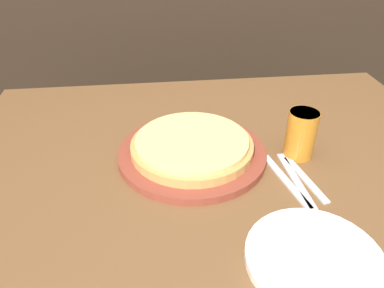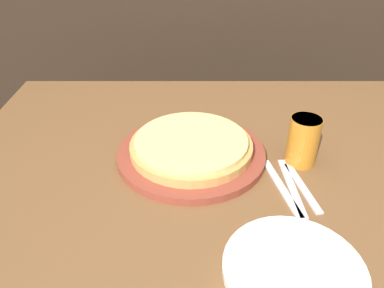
{
  "view_description": "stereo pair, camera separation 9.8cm",
  "coord_description": "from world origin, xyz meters",
  "px_view_note": "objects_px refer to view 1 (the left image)",
  "views": [
    {
      "loc": [
        -0.16,
        -0.8,
        1.28
      ],
      "look_at": [
        -0.07,
        0.02,
        0.75
      ],
      "focal_mm": 35.0,
      "sensor_mm": 36.0,
      "label": 1
    },
    {
      "loc": [
        -0.06,
        -0.81,
        1.28
      ],
      "look_at": [
        -0.07,
        0.02,
        0.75
      ],
      "focal_mm": 35.0,
      "sensor_mm": 36.0,
      "label": 2
    }
  ],
  "objects_px": {
    "dinner_plate": "(314,259)",
    "dinner_knife": "(295,180)",
    "pizza_on_board": "(192,149)",
    "beer_glass": "(301,132)",
    "fork": "(286,180)",
    "spoon": "(305,179)"
  },
  "relations": [
    {
      "from": "dinner_plate",
      "to": "dinner_knife",
      "type": "bearing_deg",
      "value": 78.05
    },
    {
      "from": "pizza_on_board",
      "to": "beer_glass",
      "type": "bearing_deg",
      "value": -4.79
    },
    {
      "from": "pizza_on_board",
      "to": "fork",
      "type": "height_order",
      "value": "pizza_on_board"
    },
    {
      "from": "fork",
      "to": "dinner_knife",
      "type": "bearing_deg",
      "value": 0.0
    },
    {
      "from": "fork",
      "to": "beer_glass",
      "type": "bearing_deg",
      "value": 57.35
    },
    {
      "from": "dinner_plate",
      "to": "spoon",
      "type": "bearing_deg",
      "value": 72.56
    },
    {
      "from": "beer_glass",
      "to": "dinner_plate",
      "type": "bearing_deg",
      "value": -105.18
    },
    {
      "from": "dinner_plate",
      "to": "pizza_on_board",
      "type": "bearing_deg",
      "value": 116.65
    },
    {
      "from": "pizza_on_board",
      "to": "dinner_plate",
      "type": "xyz_separation_m",
      "value": [
        0.19,
        -0.37,
        -0.02
      ]
    },
    {
      "from": "dinner_plate",
      "to": "dinner_knife",
      "type": "xyz_separation_m",
      "value": [
        0.05,
        0.24,
        -0.01
      ]
    },
    {
      "from": "pizza_on_board",
      "to": "dinner_knife",
      "type": "height_order",
      "value": "pizza_on_board"
    },
    {
      "from": "dinner_plate",
      "to": "dinner_knife",
      "type": "relative_size",
      "value": 1.2
    },
    {
      "from": "dinner_plate",
      "to": "fork",
      "type": "xyz_separation_m",
      "value": [
        0.03,
        0.24,
        -0.01
      ]
    },
    {
      "from": "spoon",
      "to": "beer_glass",
      "type": "bearing_deg",
      "value": 80.15
    },
    {
      "from": "beer_glass",
      "to": "spoon",
      "type": "bearing_deg",
      "value": -99.85
    },
    {
      "from": "pizza_on_board",
      "to": "spoon",
      "type": "xyz_separation_m",
      "value": [
        0.26,
        -0.13,
        -0.02
      ]
    },
    {
      "from": "beer_glass",
      "to": "dinner_plate",
      "type": "relative_size",
      "value": 0.49
    },
    {
      "from": "fork",
      "to": "pizza_on_board",
      "type": "bearing_deg",
      "value": 148.65
    },
    {
      "from": "dinner_plate",
      "to": "dinner_knife",
      "type": "distance_m",
      "value": 0.25
    },
    {
      "from": "pizza_on_board",
      "to": "dinner_plate",
      "type": "height_order",
      "value": "pizza_on_board"
    },
    {
      "from": "fork",
      "to": "spoon",
      "type": "bearing_deg",
      "value": 0.0
    },
    {
      "from": "pizza_on_board",
      "to": "spoon",
      "type": "distance_m",
      "value": 0.3
    }
  ]
}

